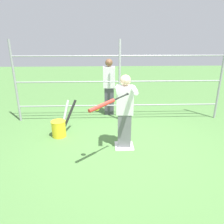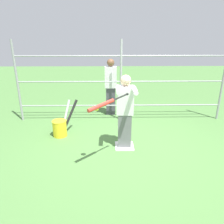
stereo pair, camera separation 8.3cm
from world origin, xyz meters
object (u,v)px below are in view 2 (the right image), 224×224
Objects in this scene: batter at (125,110)px; baseball_bat_swinging at (105,104)px; bystander_behind_fence at (111,86)px; bat_bucket at (61,127)px; softball_in_flight at (96,108)px.

baseball_bat_swinging is at bearing 62.00° from batter.
bystander_behind_fence is at bearing -92.74° from baseball_bat_swinging.
batter is at bearing 97.59° from bystander_behind_fence.
baseball_bat_swinging is 2.02m from bat_bucket.
bat_bucket is (1.09, -1.36, -1.02)m from baseball_bat_swinging.
baseball_bat_swinging is 2.85m from bystander_behind_fence.
bat_bucket is at bearing -53.58° from softball_in_flight.
softball_in_flight is at bearing 51.04° from batter.
baseball_bat_swinging is 0.20m from softball_in_flight.
baseball_bat_swinging is (0.41, 0.77, 0.39)m from batter.
batter is 2.21× the size of baseball_bat_swinging.
bystander_behind_fence is at bearing -129.98° from bat_bucket.
baseball_bat_swinging reaches higher than softball_in_flight.
batter reaches higher than bat_bucket.
softball_in_flight is at bearing 84.17° from bystander_behind_fence.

